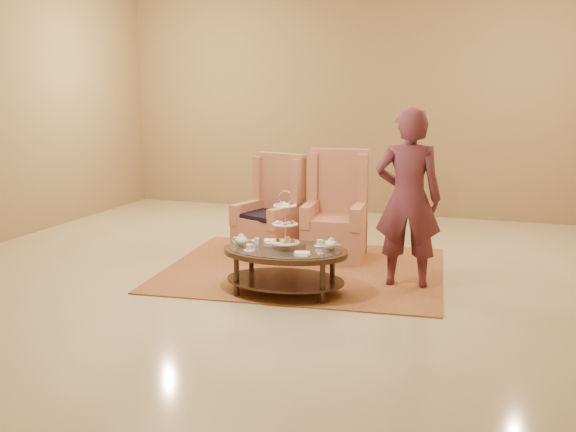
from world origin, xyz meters
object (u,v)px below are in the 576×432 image
(armchair_left, at_px, (272,221))
(tea_table, at_px, (285,257))
(armchair_right, at_px, (336,222))
(person, at_px, (408,199))

(armchair_left, bearing_deg, tea_table, -50.29)
(armchair_left, relative_size, armchair_right, 0.95)
(armchair_right, relative_size, person, 0.71)
(tea_table, xyz_separation_m, person, (1.07, 0.63, 0.53))
(armchair_left, xyz_separation_m, armchair_right, (0.77, 0.10, 0.02))
(armchair_right, bearing_deg, tea_table, -99.18)
(tea_table, xyz_separation_m, armchair_left, (-0.65, 1.41, 0.04))
(tea_table, relative_size, armchair_left, 1.05)
(tea_table, distance_m, armchair_left, 1.56)
(tea_table, distance_m, person, 1.35)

